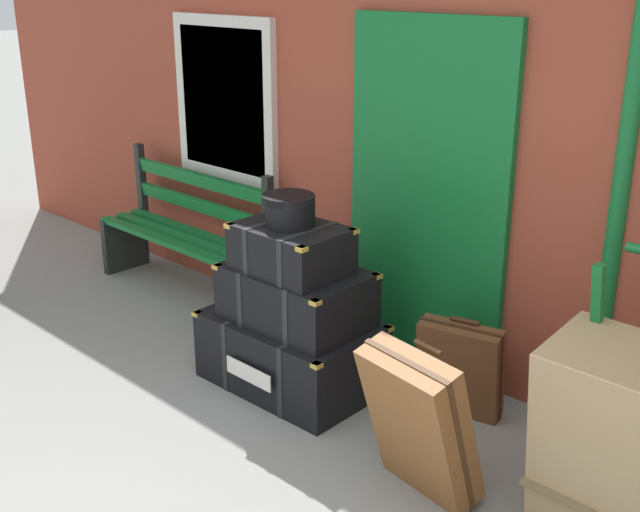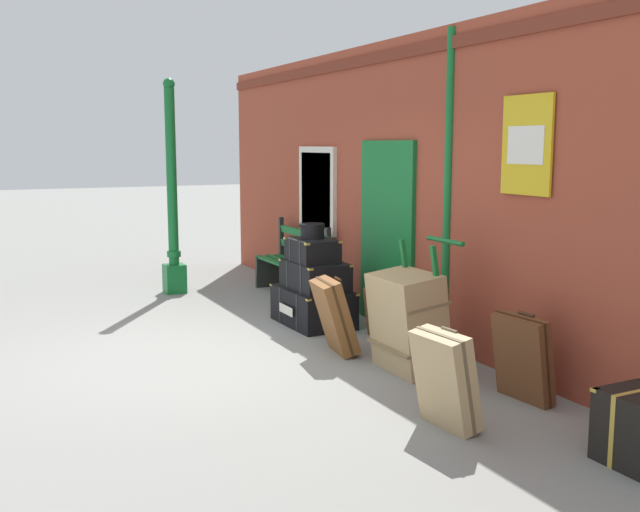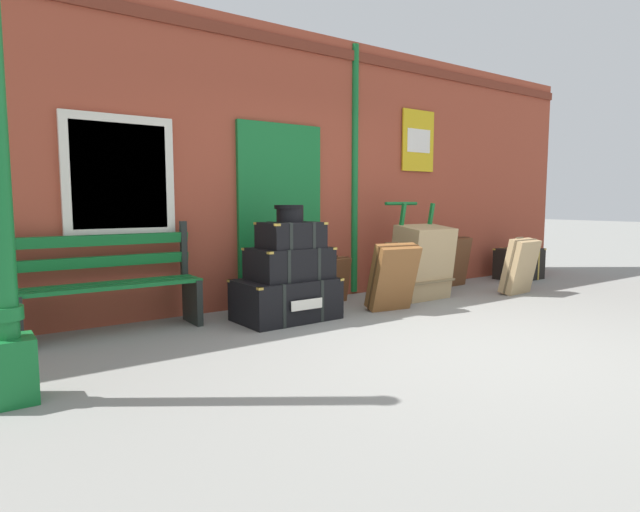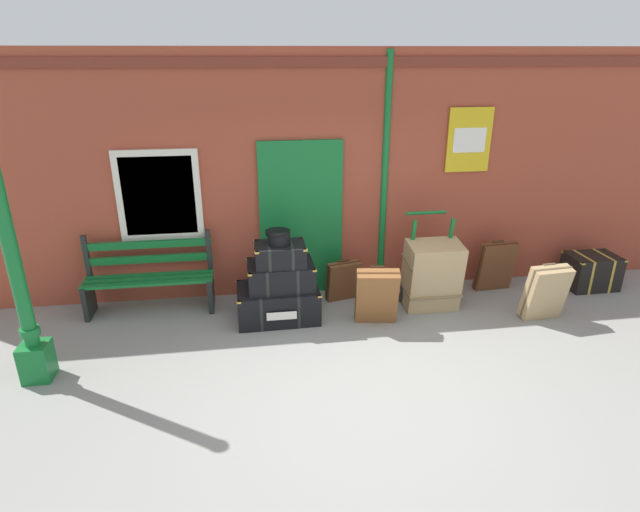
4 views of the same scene
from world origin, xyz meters
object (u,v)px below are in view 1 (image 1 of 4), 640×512
(round_hatbox, at_px, (290,208))
(porters_trolley, at_px, (639,469))
(suitcase_umber, at_px, (460,369))
(suitcase_beige, at_px, (420,424))
(platform_bench, at_px, (186,236))
(steamer_trunk_middle, at_px, (296,295))
(large_brown_trunk, at_px, (628,448))
(steamer_trunk_top, at_px, (291,249))
(steamer_trunk_base, at_px, (291,352))

(round_hatbox, bearing_deg, porters_trolley, 5.89)
(suitcase_umber, bearing_deg, suitcase_beige, -69.66)
(platform_bench, bearing_deg, porters_trolley, -4.71)
(platform_bench, distance_m, suitcase_beige, 2.89)
(round_hatbox, height_order, suitcase_beige, round_hatbox)
(steamer_trunk_middle, distance_m, porters_trolley, 1.97)
(round_hatbox, bearing_deg, large_brown_trunk, 0.85)
(steamer_trunk_middle, distance_m, large_brown_trunk, 1.95)
(platform_bench, relative_size, large_brown_trunk, 1.73)
(steamer_trunk_middle, bearing_deg, round_hatbox, -114.58)
(large_brown_trunk, bearing_deg, steamer_trunk_top, -179.03)
(suitcase_beige, bearing_deg, platform_bench, 163.94)
(large_brown_trunk, height_order, suitcase_beige, large_brown_trunk)
(suitcase_beige, xyz_separation_m, suitcase_umber, (-0.27, 0.73, -0.10))
(steamer_trunk_base, bearing_deg, steamer_trunk_top, -34.96)
(steamer_trunk_base, relative_size, suitcase_beige, 1.34)
(steamer_trunk_top, height_order, suitcase_umber, steamer_trunk_top)
(porters_trolley, bearing_deg, platform_bench, 175.29)
(steamer_trunk_top, bearing_deg, round_hatbox, 159.50)
(porters_trolley, bearing_deg, large_brown_trunk, -90.00)
(steamer_trunk_base, bearing_deg, round_hatbox, -39.11)
(steamer_trunk_top, xyz_separation_m, suitcase_umber, (0.86, 0.43, -0.60))
(steamer_trunk_base, height_order, steamer_trunk_top, steamer_trunk_top)
(platform_bench, distance_m, steamer_trunk_top, 1.77)
(steamer_trunk_top, bearing_deg, platform_bench, 163.05)
(steamer_trunk_top, relative_size, large_brown_trunk, 0.66)
(steamer_trunk_top, bearing_deg, large_brown_trunk, 0.97)
(porters_trolley, height_order, suitcase_beige, porters_trolley)
(suitcase_umber, bearing_deg, round_hatbox, -153.75)
(round_hatbox, distance_m, suitcase_umber, 1.28)
(steamer_trunk_middle, bearing_deg, suitcase_umber, 25.06)
(round_hatbox, bearing_deg, platform_bench, 163.08)
(steamer_trunk_middle, xyz_separation_m, large_brown_trunk, (1.94, 0.00, -0.12))
(steamer_trunk_base, distance_m, suitcase_umber, 0.99)
(steamer_trunk_top, relative_size, suitcase_beige, 0.80)
(round_hatbox, height_order, porters_trolley, porters_trolley)
(steamer_trunk_middle, xyz_separation_m, porters_trolley, (1.94, 0.17, -0.31))
(round_hatbox, distance_m, porters_trolley, 2.13)
(round_hatbox, relative_size, suitcase_umber, 0.52)
(steamer_trunk_middle, relative_size, steamer_trunk_top, 1.34)
(steamer_trunk_base, height_order, porters_trolley, porters_trolley)
(porters_trolley, bearing_deg, steamer_trunk_base, -174.95)
(steamer_trunk_middle, height_order, porters_trolley, porters_trolley)
(platform_bench, relative_size, suitcase_beige, 2.09)
(steamer_trunk_middle, height_order, suitcase_umber, steamer_trunk_middle)
(platform_bench, distance_m, suitcase_umber, 2.51)
(platform_bench, xyz_separation_m, porters_trolley, (3.59, -0.30, -0.17))
(steamer_trunk_middle, height_order, round_hatbox, round_hatbox)
(suitcase_umber, bearing_deg, steamer_trunk_base, -155.93)
(large_brown_trunk, bearing_deg, porters_trolley, 90.00)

